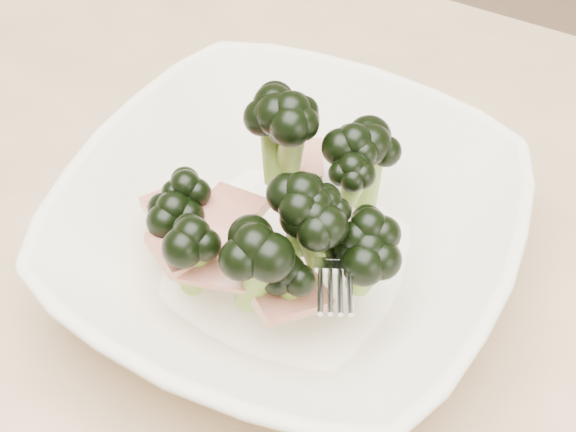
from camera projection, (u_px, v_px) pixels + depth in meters
name	position (u px, v px, depth m)	size (l,w,h in m)	color
dining_table	(189.00, 408.00, 0.56)	(1.20, 0.80, 0.75)	tan
broccoli_dish	(289.00, 228.00, 0.48)	(0.27, 0.27, 0.12)	white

